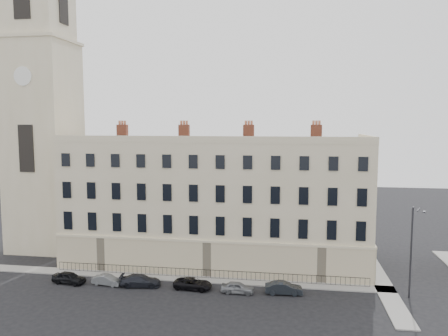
{
  "coord_description": "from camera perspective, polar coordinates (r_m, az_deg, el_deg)",
  "views": [
    {
      "loc": [
        3.13,
        -40.61,
        17.32
      ],
      "look_at": [
        -4.7,
        10.0,
        11.91
      ],
      "focal_mm": 35.0,
      "sensor_mm": 36.0,
      "label": 1
    }
  ],
  "objects": [
    {
      "name": "car_b",
      "position": [
        49.63,
        -15.01,
        -13.95
      ],
      "size": [
        3.38,
        1.55,
        1.08
      ],
      "primitive_type": "imported",
      "rotation": [
        0.0,
        0.0,
        1.44
      ],
      "color": "slate",
      "rests_on": "ground"
    },
    {
      "name": "car_d",
      "position": [
        47.1,
        -4.08,
        -14.83
      ],
      "size": [
        4.16,
        2.16,
        1.12
      ],
      "primitive_type": "imported",
      "rotation": [
        0.0,
        0.0,
        1.5
      ],
      "color": "black",
      "rests_on": "ground"
    },
    {
      "name": "car_a",
      "position": [
        51.26,
        -19.58,
        -13.34
      ],
      "size": [
        3.84,
        1.97,
        1.25
      ],
      "primitive_type": "imported",
      "rotation": [
        0.0,
        0.0,
        1.43
      ],
      "color": "black",
      "rests_on": "ground"
    },
    {
      "name": "terrace",
      "position": [
        54.25,
        -1.01,
        -4.41
      ],
      "size": [
        36.22,
        12.22,
        17.0
      ],
      "color": "beige",
      "rests_on": "ground"
    },
    {
      "name": "ground",
      "position": [
        44.26,
        4.23,
        -17.03
      ],
      "size": [
        160.0,
        160.0,
        0.0
      ],
      "primitive_type": "plane",
      "color": "black",
      "rests_on": "ground"
    },
    {
      "name": "car_c",
      "position": [
        48.46,
        -10.84,
        -14.24
      ],
      "size": [
        4.46,
        2.29,
        1.24
      ],
      "primitive_type": "imported",
      "rotation": [
        0.0,
        0.0,
        1.71
      ],
      "color": "black",
      "rests_on": "ground"
    },
    {
      "name": "railings",
      "position": [
        49.81,
        -2.35,
        -13.65
      ],
      "size": [
        35.0,
        0.04,
        0.96
      ],
      "color": "black",
      "rests_on": "ground"
    },
    {
      "name": "car_f",
      "position": [
        46.08,
        7.8,
        -15.28
      ],
      "size": [
        3.84,
        1.52,
        1.24
      ],
      "primitive_type": "imported",
      "rotation": [
        0.0,
        0.0,
        1.62
      ],
      "color": "black",
      "rests_on": "ground"
    },
    {
      "name": "car_e",
      "position": [
        45.96,
        1.79,
        -15.34
      ],
      "size": [
        3.43,
        1.47,
        1.15
      ],
      "primitive_type": "imported",
      "rotation": [
        0.0,
        0.0,
        1.54
      ],
      "color": "slate",
      "rests_on": "ground"
    },
    {
      "name": "pavement_east_return",
      "position": [
        52.52,
        19.67,
        -13.52
      ],
      "size": [
        2.0,
        24.0,
        0.12
      ],
      "primitive_type": "cube",
      "color": "gray",
      "rests_on": "ground"
    },
    {
      "name": "streetlamp",
      "position": [
        46.95,
        23.35,
        -9.61
      ],
      "size": [
        0.92,
        1.87,
        9.15
      ],
      "rotation": [
        0.0,
        0.0,
        -0.4
      ],
      "color": "#2C2C31",
      "rests_on": "ground"
    },
    {
      "name": "church_tower",
      "position": [
        63.88,
        -22.61,
        6.77
      ],
      "size": [
        8.0,
        8.13,
        44.0
      ],
      "color": "beige",
      "rests_on": "ground"
    },
    {
      "name": "pavement_terrace",
      "position": [
        50.5,
        -7.03,
        -14.01
      ],
      "size": [
        48.0,
        2.0,
        0.12
      ],
      "primitive_type": "cube",
      "color": "gray",
      "rests_on": "ground"
    }
  ]
}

